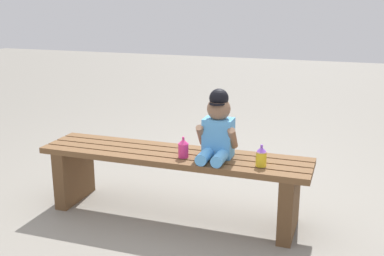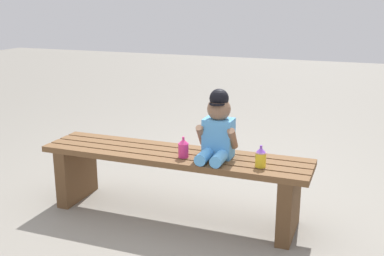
{
  "view_description": "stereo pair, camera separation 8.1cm",
  "coord_description": "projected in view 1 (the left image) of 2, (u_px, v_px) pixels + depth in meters",
  "views": [
    {
      "loc": [
        0.98,
        -2.5,
        1.31
      ],
      "look_at": [
        0.14,
        -0.05,
        0.59
      ],
      "focal_mm": 43.98,
      "sensor_mm": 36.0,
      "label": 1
    },
    {
      "loc": [
        1.06,
        -2.48,
        1.31
      ],
      "look_at": [
        0.14,
        -0.05,
        0.59
      ],
      "focal_mm": 43.98,
      "sensor_mm": 36.0,
      "label": 2
    }
  ],
  "objects": [
    {
      "name": "sippy_cup_right",
      "position": [
        261.0,
        156.0,
        2.59
      ],
      "size": [
        0.06,
        0.06,
        0.12
      ],
      "color": "yellow",
      "rests_on": "park_bench"
    },
    {
      "name": "sippy_cup_left",
      "position": [
        183.0,
        148.0,
        2.73
      ],
      "size": [
        0.06,
        0.06,
        0.12
      ],
      "color": "#E5337F",
      "rests_on": "park_bench"
    },
    {
      "name": "ground_plane",
      "position": [
        174.0,
        215.0,
        2.94
      ],
      "size": [
        16.0,
        16.0,
        0.0
      ],
      "primitive_type": "plane",
      "color": "gray"
    },
    {
      "name": "child_figure",
      "position": [
        218.0,
        128.0,
        2.7
      ],
      "size": [
        0.23,
        0.27,
        0.4
      ],
      "color": "#59A5E5",
      "rests_on": "park_bench"
    },
    {
      "name": "park_bench",
      "position": [
        173.0,
        172.0,
        2.86
      ],
      "size": [
        1.65,
        0.37,
        0.41
      ],
      "color": "brown",
      "rests_on": "ground_plane"
    }
  ]
}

